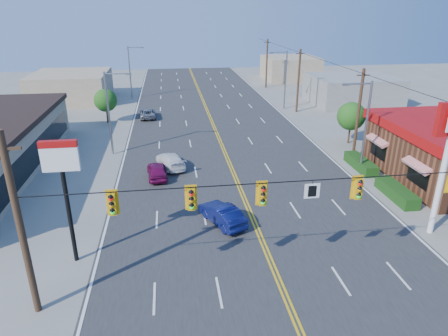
{
  "coord_description": "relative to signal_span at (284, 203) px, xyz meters",
  "views": [
    {
      "loc": [
        -5.28,
        -16.28,
        13.51
      ],
      "look_at": [
        -1.4,
        11.39,
        2.2
      ],
      "focal_mm": 32.0,
      "sensor_mm": 36.0,
      "label": 1
    }
  ],
  "objects": [
    {
      "name": "bld_east_mid",
      "position": [
        22.12,
        40.0,
        -2.89
      ],
      "size": [
        12.0,
        10.0,
        4.0
      ],
      "primitive_type": "cube",
      "color": "gray",
      "rests_on": "ground"
    },
    {
      "name": "tree_west",
      "position": [
        -12.88,
        34.0,
        -2.09
      ],
      "size": [
        2.8,
        2.8,
        4.2
      ],
      "color": "#47301E",
      "rests_on": "ground"
    },
    {
      "name": "bld_east_far",
      "position": [
        19.12,
        62.0,
        -2.69
      ],
      "size": [
        10.0,
        10.0,
        4.4
      ],
      "primitive_type": "cube",
      "color": "tan",
      "rests_on": "ground"
    },
    {
      "name": "car_blue",
      "position": [
        -2.03,
        6.91,
        -4.21
      ],
      "size": [
        2.98,
        4.3,
        1.34
      ],
      "primitive_type": "imported",
      "rotation": [
        0.0,
        0.0,
        3.57
      ],
      "color": "#0D134E",
      "rests_on": "ground"
    },
    {
      "name": "streetlight_se",
      "position": [
        10.91,
        14.0,
        -0.37
      ],
      "size": [
        2.55,
        0.25,
        8.0
      ],
      "color": "gray",
      "rests_on": "ground"
    },
    {
      "name": "utility_pole_near",
      "position": [
        12.32,
        18.0,
        -0.69
      ],
      "size": [
        0.28,
        0.28,
        8.4
      ],
      "primitive_type": "cylinder",
      "color": "#47301E",
      "rests_on": "ground"
    },
    {
      "name": "pizza_hut_sign",
      "position": [
        -10.88,
        4.0,
        0.3
      ],
      "size": [
        1.9,
        0.3,
        6.85
      ],
      "color": "black",
      "rests_on": "ground"
    },
    {
      "name": "streetlight_sw",
      "position": [
        -10.67,
        22.0,
        -0.37
      ],
      "size": [
        2.55,
        0.25,
        8.0
      ],
      "color": "gray",
      "rests_on": "ground"
    },
    {
      "name": "car_magenta",
      "position": [
        -6.45,
        15.3,
        -4.23
      ],
      "size": [
        1.88,
        3.95,
        1.3
      ],
      "primitive_type": "imported",
      "rotation": [
        0.0,
        0.0,
        3.23
      ],
      "color": "maroon",
      "rests_on": "ground"
    },
    {
      "name": "tree_kfc_rear",
      "position": [
        13.62,
        22.0,
        -1.95
      ],
      "size": [
        2.94,
        2.94,
        4.41
      ],
      "color": "#47301E",
      "rests_on": "ground"
    },
    {
      "name": "car_white",
      "position": [
        -5.28,
        17.56,
        -4.25
      ],
      "size": [
        3.01,
        4.74,
        1.28
      ],
      "primitive_type": "imported",
      "rotation": [
        0.0,
        0.0,
        3.44
      ],
      "color": "white",
      "rests_on": "ground"
    },
    {
      "name": "bld_west_far",
      "position": [
        -19.88,
        48.0,
        -2.79
      ],
      "size": [
        11.0,
        12.0,
        4.2
      ],
      "primitive_type": "cube",
      "color": "tan",
      "rests_on": "ground"
    },
    {
      "name": "utility_pole_far",
      "position": [
        12.32,
        54.0,
        -0.69
      ],
      "size": [
        0.28,
        0.28,
        8.4
      ],
      "primitive_type": "cylinder",
      "color": "#47301E",
      "rests_on": "ground"
    },
    {
      "name": "car_silver",
      "position": [
        -7.94,
        35.36,
        -4.3
      ],
      "size": [
        2.16,
        4.33,
        1.18
      ],
      "primitive_type": "imported",
      "rotation": [
        0.0,
        0.0,
        3.19
      ],
      "color": "gray",
      "rests_on": "ground"
    },
    {
      "name": "streetlight_nw",
      "position": [
        -10.67,
        48.0,
        -0.37
      ],
      "size": [
        2.55,
        0.25,
        8.0
      ],
      "color": "gray",
      "rests_on": "ground"
    },
    {
      "name": "road",
      "position": [
        0.12,
        20.0,
        -4.86
      ],
      "size": [
        20.0,
        120.0,
        0.06
      ],
      "primitive_type": "cube",
      "color": "#2D2D30",
      "rests_on": "ground"
    },
    {
      "name": "streetlight_ne",
      "position": [
        10.91,
        38.0,
        -0.37
      ],
      "size": [
        2.55,
        0.25,
        8.0
      ],
      "color": "gray",
      "rests_on": "ground"
    },
    {
      "name": "ground",
      "position": [
        0.12,
        0.0,
        -4.89
      ],
      "size": [
        160.0,
        160.0,
        0.0
      ],
      "primitive_type": "plane",
      "color": "gray",
      "rests_on": "ground"
    },
    {
      "name": "utility_pole_mid",
      "position": [
        12.32,
        36.0,
        -0.69
      ],
      "size": [
        0.28,
        0.28,
        8.4
      ],
      "primitive_type": "cylinder",
      "color": "#47301E",
      "rests_on": "ground"
    },
    {
      "name": "signal_span",
      "position": [
        0.0,
        0.0,
        0.0
      ],
      "size": [
        24.32,
        0.34,
        9.0
      ],
      "color": "#47301E",
      "rests_on": "ground"
    }
  ]
}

